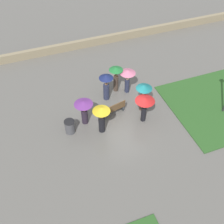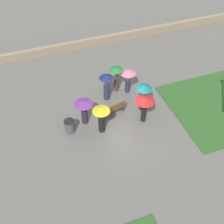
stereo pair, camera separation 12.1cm
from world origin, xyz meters
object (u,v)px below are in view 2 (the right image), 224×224
at_px(crowd_person_pink, 128,76).
at_px(crowd_person_green, 116,75).
at_px(crowd_person_purple, 84,108).
at_px(crowd_person_teal, 144,94).
at_px(crowd_person_red, 145,104).
at_px(crowd_person_yellow, 101,115).
at_px(park_bench, 113,109).
at_px(trash_bin, 70,126).
at_px(crowd_person_navy, 107,84).

relative_size(crowd_person_pink, crowd_person_green, 0.94).
relative_size(crowd_person_purple, crowd_person_teal, 0.88).
xyz_separation_m(crowd_person_red, crowd_person_yellow, (2.66, -0.07, -0.07)).
xyz_separation_m(park_bench, trash_bin, (2.91, 0.47, -0.02)).
distance_m(crowd_person_yellow, crowd_person_green, 3.83).
bearing_deg(crowd_person_green, crowd_person_navy, -79.93).
xyz_separation_m(crowd_person_pink, crowd_person_teal, (-0.25, 1.94, -0.02)).
height_order(crowd_person_yellow, crowd_person_purple, crowd_person_yellow).
relative_size(crowd_person_yellow, crowd_person_green, 1.00).
height_order(crowd_person_yellow, crowd_person_green, crowd_person_green).
distance_m(crowd_person_purple, crowd_person_navy, 2.53).
xyz_separation_m(crowd_person_purple, crowd_person_navy, (-1.97, -1.59, 0.03)).
distance_m(crowd_person_purple, crowd_person_green, 3.60).
bearing_deg(crowd_person_green, park_bench, -48.18).
xyz_separation_m(park_bench, crowd_person_navy, (-0.10, -1.56, 0.79)).
bearing_deg(crowd_person_pink, park_bench, 121.23).
bearing_deg(crowd_person_green, crowd_person_pink, 34.92).
xyz_separation_m(crowd_person_yellow, crowd_person_purple, (0.75, -1.01, -0.10)).
xyz_separation_m(park_bench, crowd_person_red, (-1.54, 1.11, 0.93)).
relative_size(crowd_person_red, crowd_person_green, 0.95).
height_order(park_bench, crowd_person_teal, crowd_person_teal).
distance_m(crowd_person_teal, crowd_person_green, 2.51).
distance_m(crowd_person_purple, crowd_person_teal, 3.78).
relative_size(crowd_person_red, crowd_person_navy, 0.92).
distance_m(crowd_person_yellow, crowd_person_purple, 1.26).
distance_m(crowd_person_pink, crowd_person_yellow, 3.93).
bearing_deg(crowd_person_yellow, trash_bin, -131.21).
height_order(crowd_person_pink, crowd_person_yellow, crowd_person_yellow).
height_order(park_bench, crowd_person_purple, crowd_person_purple).
xyz_separation_m(crowd_person_pink, crowd_person_purple, (3.52, 1.77, -0.11)).
xyz_separation_m(crowd_person_red, crowd_person_navy, (1.44, -2.68, -0.14)).
xyz_separation_m(crowd_person_red, crowd_person_green, (0.54, -3.27, -0.11)).
xyz_separation_m(trash_bin, crowd_person_red, (-4.45, 0.65, 0.95)).
bearing_deg(crowd_person_red, trash_bin, -135.05).
distance_m(crowd_person_navy, crowd_person_teal, 2.52).
bearing_deg(crowd_person_green, crowd_person_yellow, -56.80).
bearing_deg(park_bench, crowd_person_pink, -145.84).
bearing_deg(crowd_person_purple, crowd_person_yellow, -152.10).
relative_size(park_bench, crowd_person_teal, 0.84).
bearing_deg(park_bench, crowd_person_purple, -11.42).
height_order(trash_bin, crowd_person_yellow, crowd_person_yellow).
relative_size(crowd_person_pink, crowd_person_yellow, 0.94).
relative_size(trash_bin, crowd_person_purple, 0.51).
distance_m(crowd_person_yellow, crowd_person_navy, 2.87).
height_order(park_bench, crowd_person_green, crowd_person_green).
height_order(crowd_person_purple, crowd_person_green, crowd_person_green).
relative_size(crowd_person_purple, crowd_person_navy, 0.88).
bearing_deg(park_bench, crowd_person_navy, -106.08).
bearing_deg(trash_bin, crowd_person_pink, -154.19).
height_order(park_bench, crowd_person_yellow, crowd_person_yellow).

